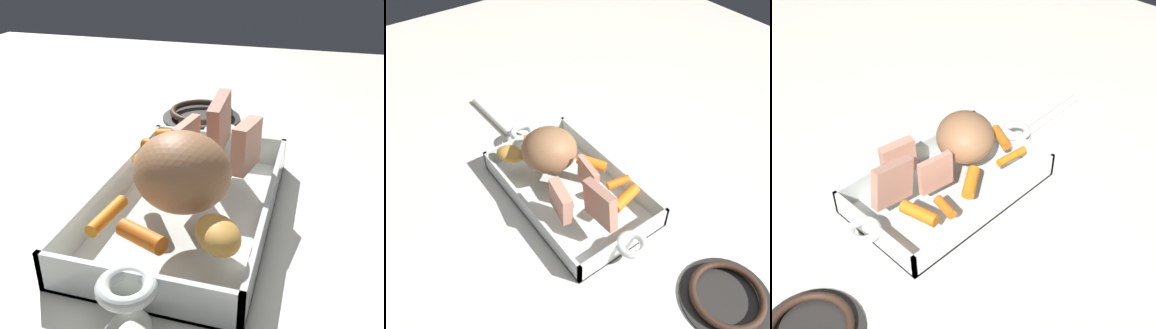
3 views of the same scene
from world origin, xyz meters
The scene contains 14 objects.
ground_plane centered at (0.00, 0.00, 0.00)m, with size 2.16×2.16×0.00m, color silver.
roasting_dish centered at (0.00, 0.00, 0.01)m, with size 0.45×0.22×0.05m.
pork_roast centered at (-0.06, -0.01, 0.10)m, with size 0.11×0.12×0.09m, color #9A6945.
roast_slice_thin centered at (0.12, -0.01, 0.09)m, with size 0.02×0.08×0.08m, color tan.
roast_slice_outer centered at (0.04, 0.01, 0.09)m, with size 0.01×0.07×0.07m, color tan.
roast_slice_thick centered at (0.06, -0.06, 0.09)m, with size 0.02×0.07×0.07m, color tan.
baby_carrot_long centered at (0.00, 0.06, 0.06)m, with size 0.02×0.02×0.06m, color orange.
baby_carrot_northwest centered at (0.07, 0.07, 0.06)m, with size 0.02×0.02×0.05m, color orange.
baby_carrot_center_right centered at (-0.11, 0.06, 0.06)m, with size 0.02×0.02×0.07m, color orange.
baby_carrot_center_left centered at (0.12, 0.05, 0.06)m, with size 0.02×0.02×0.07m, color orange.
baby_carrot_short centered at (-0.14, 0.01, 0.06)m, with size 0.02×0.02×0.06m, color orange.
potato_golden_small centered at (-0.12, -0.07, 0.07)m, with size 0.06×0.04×0.03m, color gold.
stove_burner_rear centered at (0.36, 0.08, 0.01)m, with size 0.16×0.16×0.02m.
serving_spoon centered at (-0.28, -0.01, 0.01)m, with size 0.25×0.05×0.02m.
Camera 2 is at (0.46, -0.32, 0.65)m, focal length 36.38 mm.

